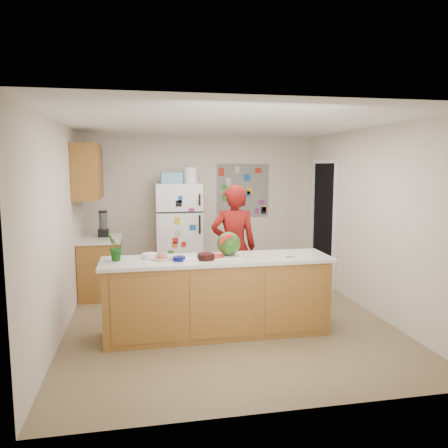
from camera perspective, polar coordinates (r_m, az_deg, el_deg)
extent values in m
cube|color=brown|center=(5.87, 0.25, -12.26)|extent=(4.00, 4.50, 0.02)
cube|color=beige|center=(7.79, -2.96, 2.16)|extent=(4.00, 0.02, 2.50)
cube|color=beige|center=(5.55, -20.56, -0.50)|extent=(0.02, 4.50, 2.50)
cube|color=beige|center=(6.28, 18.57, 0.47)|extent=(0.02, 4.50, 2.50)
cube|color=white|center=(5.55, 0.26, 13.02)|extent=(4.00, 4.50, 0.02)
cube|color=black|center=(7.58, 12.97, 0.08)|extent=(0.03, 0.85, 2.04)
cube|color=brown|center=(5.23, -0.86, -9.59)|extent=(2.60, 0.62, 0.88)
cube|color=silver|center=(5.11, -0.87, -4.66)|extent=(2.68, 0.70, 0.04)
cube|color=brown|center=(6.97, -15.80, -5.59)|extent=(0.60, 0.80, 0.86)
cube|color=silver|center=(6.89, -15.93, -1.94)|extent=(0.64, 0.84, 0.04)
cube|color=brown|center=(6.76, -17.39, 6.53)|extent=(0.35, 1.00, 0.80)
cube|color=silver|center=(7.41, -5.98, -1.26)|extent=(0.75, 0.70, 1.70)
cube|color=#5999B2|center=(7.32, -6.86, 6.01)|extent=(0.35, 0.28, 0.18)
cube|color=slate|center=(7.88, 2.47, 4.41)|extent=(0.95, 0.01, 0.95)
imported|color=maroon|center=(6.05, 1.28, -3.07)|extent=(0.67, 0.47, 1.73)
cylinder|color=black|center=(6.97, -15.50, -0.07)|extent=(0.12, 0.12, 0.38)
cube|color=silver|center=(5.17, 0.00, -4.22)|extent=(0.46, 0.36, 0.01)
sphere|color=#34631D|center=(5.17, 0.61, -2.57)|extent=(0.28, 0.28, 0.28)
cylinder|color=#C02D36|center=(5.10, -1.09, -4.19)|extent=(0.18, 0.18, 0.02)
cylinder|color=black|center=(5.00, -2.39, -4.29)|extent=(0.20, 0.20, 0.07)
cylinder|color=silver|center=(5.14, -9.69, -4.12)|extent=(0.18, 0.18, 0.06)
cylinder|color=#050959|center=(4.97, -5.88, -4.51)|extent=(0.18, 0.18, 0.05)
cylinder|color=#BAAB8E|center=(5.07, -8.09, -4.51)|extent=(0.27, 0.27, 0.02)
cube|color=silver|center=(5.00, -4.48, -4.62)|extent=(0.18, 0.17, 0.02)
cube|color=gray|center=(5.19, 8.63, -4.25)|extent=(0.10, 0.05, 0.01)
imported|color=#0E3C13|center=(5.06, -14.11, -2.95)|extent=(0.22, 0.22, 0.32)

